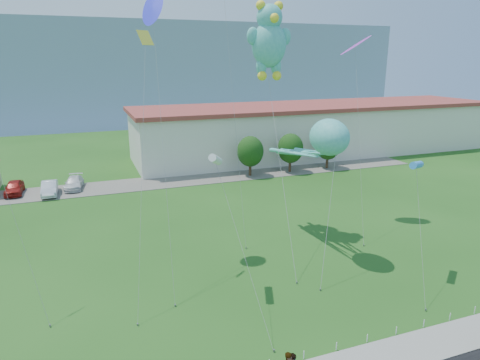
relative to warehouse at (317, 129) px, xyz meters
name	(u,v)px	position (x,y,z in m)	size (l,w,h in m)	color
ground	(308,340)	(-26.00, -44.00, -4.12)	(160.00, 160.00, 0.00)	#1E4B15
parking_strip	(176,181)	(-26.00, -9.00, -4.09)	(70.00, 6.00, 0.06)	#59544C
hill_ridge	(114,69)	(-26.00, 76.00, 8.38)	(160.00, 50.00, 25.00)	#7490A0
warehouse	(317,129)	(0.00, 0.00, 0.00)	(61.00, 15.00, 8.20)	beige
rope_fence	(320,351)	(-26.00, -45.30, -3.87)	(26.05, 0.05, 0.50)	white
tree_near	(250,151)	(-16.00, -10.00, -0.74)	(3.60, 3.60, 5.47)	#3F2B19
tree_mid	(290,148)	(-10.00, -10.00, -0.74)	(3.60, 3.60, 5.47)	#3F2B19
tree_far	(328,145)	(-4.00, -10.00, -0.74)	(3.60, 3.60, 5.47)	#3F2B19
parked_car_red	(14,188)	(-44.95, -8.08, -3.29)	(1.84, 4.57, 1.56)	maroon
parked_car_silver	(49,188)	(-41.07, -9.79, -3.29)	(1.64, 4.71, 1.55)	silver
parked_car_white	(74,183)	(-38.41, -8.11, -3.37)	(1.95, 4.80, 1.39)	silver
octopus_kite	(319,145)	(-19.69, -33.60, 4.78)	(4.31, 11.82, 11.08)	teal
teddy_bear_kite	(269,39)	(-21.65, -28.16, 12.77)	(4.02, 11.30, 19.86)	teal
small_kite_purple	(356,49)	(-12.68, -27.51, 12.02)	(3.70, 7.88, 17.22)	purple
small_kite_blue	(153,15)	(-31.37, -29.68, 14.20)	(1.93, 9.27, 19.51)	#272DDF
small_kite_cyan	(417,166)	(-15.28, -39.37, 4.02)	(2.67, 5.86, 8.64)	#3088DA
small_kite_white	(216,161)	(-29.06, -36.79, 4.93)	(1.12, 8.71, 9.58)	white
small_kite_yellow	(144,74)	(-32.65, -32.61, 10.19)	(3.27, 8.44, 17.11)	gold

